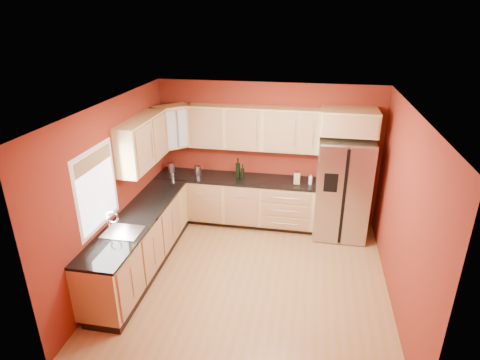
% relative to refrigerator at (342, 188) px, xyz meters
% --- Properties ---
extents(floor, '(4.00, 4.00, 0.00)m').
position_rel_refrigerator_xyz_m(floor, '(-1.35, -1.62, -0.89)').
color(floor, olive).
rests_on(floor, ground).
extents(ceiling, '(4.00, 4.00, 0.00)m').
position_rel_refrigerator_xyz_m(ceiling, '(-1.35, -1.62, 1.71)').
color(ceiling, white).
rests_on(ceiling, wall_back).
extents(wall_back, '(4.00, 0.04, 2.60)m').
position_rel_refrigerator_xyz_m(wall_back, '(-1.35, 0.38, 0.41)').
color(wall_back, maroon).
rests_on(wall_back, floor).
extents(wall_front, '(4.00, 0.04, 2.60)m').
position_rel_refrigerator_xyz_m(wall_front, '(-1.35, -3.62, 0.41)').
color(wall_front, maroon).
rests_on(wall_front, floor).
extents(wall_left, '(0.04, 4.00, 2.60)m').
position_rel_refrigerator_xyz_m(wall_left, '(-3.35, -1.62, 0.41)').
color(wall_left, maroon).
rests_on(wall_left, floor).
extents(wall_right, '(0.04, 4.00, 2.60)m').
position_rel_refrigerator_xyz_m(wall_right, '(0.65, -1.62, 0.41)').
color(wall_right, maroon).
rests_on(wall_right, floor).
extents(base_cabinets_back, '(2.90, 0.60, 0.88)m').
position_rel_refrigerator_xyz_m(base_cabinets_back, '(-1.90, 0.07, -0.45)').
color(base_cabinets_back, tan).
rests_on(base_cabinets_back, floor).
extents(base_cabinets_left, '(0.60, 2.80, 0.88)m').
position_rel_refrigerator_xyz_m(base_cabinets_left, '(-3.05, -1.62, -0.45)').
color(base_cabinets_left, tan).
rests_on(base_cabinets_left, floor).
extents(countertop_back, '(2.90, 0.62, 0.04)m').
position_rel_refrigerator_xyz_m(countertop_back, '(-1.90, 0.06, 0.01)').
color(countertop_back, black).
rests_on(countertop_back, base_cabinets_back).
extents(countertop_left, '(0.62, 2.80, 0.04)m').
position_rel_refrigerator_xyz_m(countertop_left, '(-3.04, -1.62, 0.01)').
color(countertop_left, black).
rests_on(countertop_left, base_cabinets_left).
extents(upper_cabinets_back, '(2.30, 0.33, 0.75)m').
position_rel_refrigerator_xyz_m(upper_cabinets_back, '(-1.60, 0.21, 0.94)').
color(upper_cabinets_back, tan).
rests_on(upper_cabinets_back, wall_back).
extents(upper_cabinets_left, '(0.33, 1.35, 0.75)m').
position_rel_refrigerator_xyz_m(upper_cabinets_left, '(-3.19, -0.90, 0.94)').
color(upper_cabinets_left, tan).
rests_on(upper_cabinets_left, wall_left).
extents(corner_upper_cabinet, '(0.67, 0.67, 0.75)m').
position_rel_refrigerator_xyz_m(corner_upper_cabinet, '(-3.02, 0.04, 0.94)').
color(corner_upper_cabinet, tan).
rests_on(corner_upper_cabinet, wall_back).
extents(over_fridge_cabinet, '(0.92, 0.60, 0.40)m').
position_rel_refrigerator_xyz_m(over_fridge_cabinet, '(0.00, 0.07, 1.16)').
color(over_fridge_cabinet, tan).
rests_on(over_fridge_cabinet, wall_back).
extents(refrigerator, '(0.90, 0.75, 1.78)m').
position_rel_refrigerator_xyz_m(refrigerator, '(0.00, 0.00, 0.00)').
color(refrigerator, silver).
rests_on(refrigerator, floor).
extents(window, '(0.03, 0.90, 1.00)m').
position_rel_refrigerator_xyz_m(window, '(-3.33, -2.12, 0.66)').
color(window, white).
rests_on(window, wall_left).
extents(sink_faucet, '(0.50, 0.42, 0.30)m').
position_rel_refrigerator_xyz_m(sink_faucet, '(-3.04, -2.12, 0.18)').
color(sink_faucet, white).
rests_on(sink_faucet, countertop_left).
extents(canister_left, '(0.15, 0.15, 0.20)m').
position_rel_refrigerator_xyz_m(canister_left, '(-3.11, 0.10, 0.13)').
color(canister_left, silver).
rests_on(canister_left, countertop_back).
extents(canister_right, '(0.14, 0.14, 0.19)m').
position_rel_refrigerator_xyz_m(canister_right, '(-2.59, 0.05, 0.12)').
color(canister_right, silver).
rests_on(canister_right, countertop_back).
extents(wine_bottle_a, '(0.09, 0.09, 0.37)m').
position_rel_refrigerator_xyz_m(wine_bottle_a, '(-1.85, 0.10, 0.21)').
color(wine_bottle_a, black).
rests_on(wine_bottle_a, countertop_back).
extents(wine_bottle_b, '(0.07, 0.07, 0.29)m').
position_rel_refrigerator_xyz_m(wine_bottle_b, '(-1.75, -0.00, 0.18)').
color(wine_bottle_b, black).
rests_on(wine_bottle_b, countertop_back).
extents(knife_block, '(0.11, 0.10, 0.20)m').
position_rel_refrigerator_xyz_m(knife_block, '(-0.78, -0.01, 0.13)').
color(knife_block, tan).
rests_on(knife_block, countertop_back).
extents(soap_dispenser, '(0.06, 0.06, 0.18)m').
position_rel_refrigerator_xyz_m(soap_dispenser, '(-0.55, 0.01, 0.12)').
color(soap_dispenser, white).
rests_on(soap_dispenser, countertop_back).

